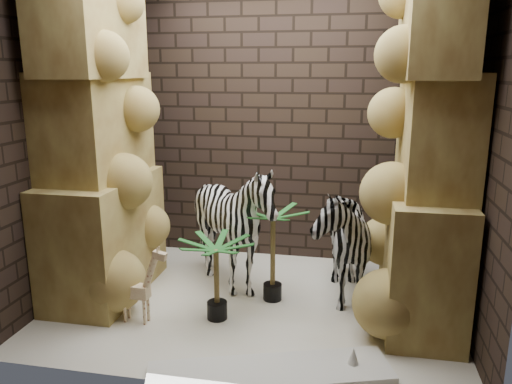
% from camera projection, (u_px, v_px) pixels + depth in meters
% --- Properties ---
extents(floor, '(3.50, 3.50, 0.00)m').
position_uv_depth(floor, '(252.00, 303.00, 4.47)').
color(floor, silver).
rests_on(floor, ground).
extents(wall_back, '(3.50, 0.00, 3.50)m').
position_uv_depth(wall_back, '(275.00, 122.00, 5.31)').
color(wall_back, black).
rests_on(wall_back, ground).
extents(wall_front, '(3.50, 0.00, 3.50)m').
position_uv_depth(wall_front, '(210.00, 165.00, 2.93)').
color(wall_front, black).
rests_on(wall_front, ground).
extents(wall_left, '(0.00, 3.00, 3.00)m').
position_uv_depth(wall_left, '(60.00, 133.00, 4.44)').
color(wall_left, black).
rests_on(wall_left, ground).
extents(wall_right, '(0.00, 3.00, 3.00)m').
position_uv_depth(wall_right, '(476.00, 143.00, 3.79)').
color(wall_right, black).
rests_on(wall_right, ground).
extents(rock_pillar_left, '(0.68, 1.30, 3.00)m').
position_uv_depth(rock_pillar_left, '(96.00, 134.00, 4.38)').
color(rock_pillar_left, tan).
rests_on(rock_pillar_left, floor).
extents(rock_pillar_right, '(0.58, 1.25, 3.00)m').
position_uv_depth(rock_pillar_right, '(431.00, 142.00, 3.85)').
color(rock_pillar_right, tan).
rests_on(rock_pillar_right, floor).
extents(zebra_right, '(0.78, 1.20, 1.32)m').
position_uv_depth(zebra_right, '(337.00, 228.00, 4.48)').
color(zebra_right, white).
rests_on(zebra_right, floor).
extents(zebra_left, '(1.05, 1.28, 1.15)m').
position_uv_depth(zebra_left, '(234.00, 232.00, 4.63)').
color(zebra_left, white).
rests_on(zebra_left, floor).
extents(giraffe_toy, '(0.37, 0.15, 0.69)m').
position_uv_depth(giraffe_toy, '(135.00, 283.00, 4.07)').
color(giraffe_toy, beige).
rests_on(giraffe_toy, floor).
extents(palm_front, '(0.36, 0.36, 0.88)m').
position_uv_depth(palm_front, '(273.00, 254.00, 4.45)').
color(palm_front, '#1A5127').
rests_on(palm_front, floor).
extents(palm_back, '(0.36, 0.36, 0.71)m').
position_uv_depth(palm_back, '(217.00, 279.00, 4.12)').
color(palm_back, '#1A5127').
rests_on(palm_back, floor).
extents(surfboard, '(1.72, 0.91, 0.05)m').
position_uv_depth(surfboard, '(270.00, 373.00, 3.40)').
color(surfboard, silver).
rests_on(surfboard, floor).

